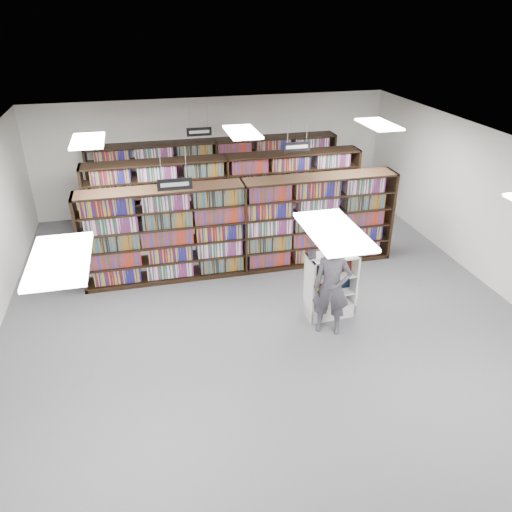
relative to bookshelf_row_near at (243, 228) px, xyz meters
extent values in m
plane|color=#48484D|center=(0.00, -2.00, -1.05)|extent=(12.00, 12.00, 0.00)
cube|color=silver|center=(0.00, -2.00, 2.15)|extent=(10.00, 12.00, 0.10)
cube|color=silver|center=(0.00, 4.00, 0.55)|extent=(10.00, 0.10, 3.20)
cube|color=silver|center=(5.00, -2.00, 0.55)|extent=(0.10, 12.00, 3.20)
cube|color=black|center=(0.00, 0.00, 0.00)|extent=(7.00, 0.60, 2.10)
cube|color=maroon|center=(0.00, 0.00, 0.00)|extent=(6.88, 0.42, 1.98)
cube|color=black|center=(0.00, 2.00, 0.00)|extent=(7.00, 0.60, 2.10)
cube|color=maroon|center=(0.00, 2.00, 0.00)|extent=(6.88, 0.42, 1.98)
cube|color=black|center=(0.00, 3.70, 0.00)|extent=(7.00, 0.60, 2.10)
cube|color=maroon|center=(0.00, 3.70, 0.00)|extent=(6.88, 0.42, 1.98)
cylinder|color=#B2B2B7|center=(-1.73, -1.00, 1.86)|extent=(0.01, 0.01, 0.58)
cylinder|color=#B2B2B7|center=(-1.27, -1.00, 1.86)|extent=(0.01, 0.01, 0.58)
cube|color=black|center=(-1.50, -1.00, 1.46)|extent=(0.65, 0.02, 0.22)
cube|color=silver|center=(-1.50, -1.01, 1.46)|extent=(0.52, 0.00, 0.08)
cylinder|color=#B2B2B7|center=(1.27, 1.00, 1.86)|extent=(0.01, 0.01, 0.58)
cylinder|color=#B2B2B7|center=(1.73, 1.00, 1.86)|extent=(0.01, 0.01, 0.58)
cube|color=black|center=(1.50, 1.00, 1.46)|extent=(0.65, 0.02, 0.22)
cube|color=silver|center=(1.50, 0.99, 1.46)|extent=(0.52, 0.00, 0.08)
cylinder|color=#B2B2B7|center=(-0.73, 3.00, 1.86)|extent=(0.01, 0.01, 0.58)
cylinder|color=#B2B2B7|center=(-0.27, 3.00, 1.86)|extent=(0.01, 0.01, 0.58)
cube|color=black|center=(-0.50, 3.00, 1.46)|extent=(0.65, 0.02, 0.22)
cube|color=silver|center=(-0.50, 2.99, 1.46)|extent=(0.52, 0.00, 0.08)
cube|color=white|center=(-3.00, -5.00, 2.11)|extent=(0.60, 1.20, 0.04)
cube|color=white|center=(0.00, -5.00, 2.11)|extent=(0.60, 1.20, 0.04)
cube|color=white|center=(-3.00, 0.00, 2.11)|extent=(0.60, 1.20, 0.04)
cube|color=white|center=(0.00, 0.00, 2.11)|extent=(0.60, 1.20, 0.04)
cube|color=white|center=(3.00, 0.00, 2.11)|extent=(0.60, 1.20, 0.04)
cube|color=white|center=(1.23, -2.20, -0.91)|extent=(0.97, 0.53, 0.28)
cube|color=white|center=(0.78, -2.24, -0.40)|extent=(0.07, 0.47, 1.31)
cube|color=white|center=(1.67, -2.17, -0.40)|extent=(0.07, 0.47, 1.31)
cube|color=white|center=(1.21, -1.99, -0.40)|extent=(0.93, 0.09, 1.31)
cube|color=white|center=(1.23, -2.20, 0.24)|extent=(0.97, 0.53, 0.03)
cube|color=white|center=(1.23, -2.20, -0.54)|extent=(0.88, 0.49, 0.02)
cube|color=white|center=(1.23, -2.20, -0.16)|extent=(0.88, 0.49, 0.02)
cube|color=black|center=(0.88, -2.18, -0.01)|extent=(0.19, 0.08, 0.28)
cube|color=black|center=(1.11, -2.16, -0.01)|extent=(0.19, 0.08, 0.28)
cube|color=#F6F215|center=(1.34, -2.15, -0.01)|extent=(0.19, 0.08, 0.28)
cube|color=maroon|center=(1.57, -2.13, -0.01)|extent=(0.19, 0.08, 0.28)
cube|color=#F6F215|center=(0.90, -2.18, -0.39)|extent=(0.21, 0.07, 0.26)
cube|color=maroon|center=(1.06, -2.17, -0.39)|extent=(0.21, 0.07, 0.26)
cube|color=#194F1B|center=(1.22, -2.15, -0.39)|extent=(0.21, 0.07, 0.26)
cube|color=black|center=(1.39, -2.14, -0.39)|extent=(0.21, 0.07, 0.26)
cube|color=black|center=(1.55, -2.13, -0.39)|extent=(0.21, 0.07, 0.26)
cube|color=black|center=(1.10, -2.18, 0.27)|extent=(0.75, 0.58, 0.02)
cube|color=white|center=(0.94, -2.18, 0.28)|extent=(0.39, 0.43, 0.06)
cube|color=white|center=(1.26, -2.18, 0.28)|extent=(0.39, 0.43, 0.08)
cylinder|color=white|center=(1.08, -2.18, 0.32)|extent=(0.20, 0.35, 0.10)
imported|color=#46424B|center=(1.04, -2.70, -0.12)|extent=(0.80, 0.69, 1.86)
camera|label=1|loc=(-2.10, -9.88, 4.48)|focal=35.00mm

